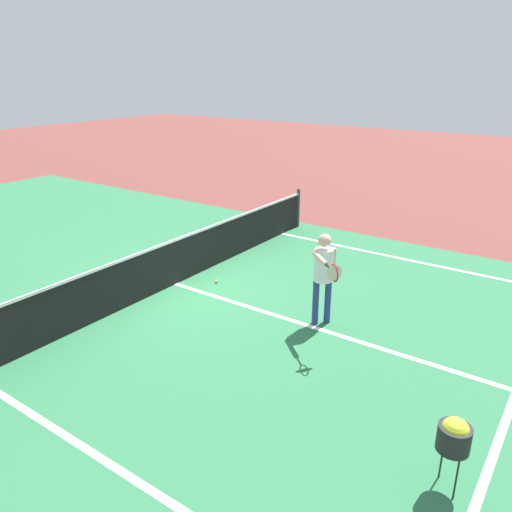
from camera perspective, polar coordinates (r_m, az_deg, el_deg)
ground_plane at (r=10.49m, az=-9.12°, el=-3.15°), size 60.00×60.00×0.00m
court_surface_inbounds at (r=10.49m, az=-9.12°, el=-3.15°), size 10.62×24.40×0.00m
line_center_service at (r=8.76m, az=6.35°, el=-7.98°), size 0.10×6.40×0.01m
net at (r=10.30m, az=-9.28°, el=-0.64°), size 9.95×0.09×1.07m
player_near at (r=8.46m, az=7.69°, el=-1.55°), size 1.00×0.82×1.63m
ball_hopper at (r=5.76m, az=21.58°, el=-18.41°), size 0.34×0.34×0.87m
tennis_ball_near_net at (r=10.43m, az=-4.50°, el=-2.88°), size 0.07×0.07×0.07m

